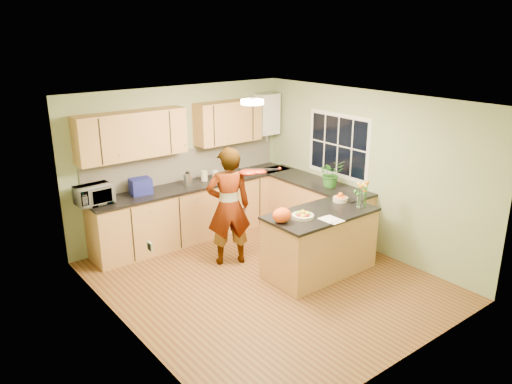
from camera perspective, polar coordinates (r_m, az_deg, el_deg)
floor at (r=7.10m, az=1.11°, el=-10.10°), size 4.50×4.50×0.00m
ceiling at (r=6.30m, az=1.26°, el=10.31°), size 4.00×4.50×0.02m
wall_back at (r=8.39m, az=-8.58°, el=3.41°), size 4.00×0.02×2.50m
wall_front at (r=5.18m, az=17.21°, el=-6.81°), size 4.00×0.02×2.50m
wall_left at (r=5.63m, az=-14.87°, el=-4.53°), size 0.02×4.50×2.50m
wall_right at (r=7.96m, az=12.44°, el=2.36°), size 0.02×4.50×2.50m
back_counter at (r=8.42m, az=-6.73°, el=-2.02°), size 3.64×0.62×0.94m
right_counter at (r=8.52m, az=6.41°, el=-1.74°), size 0.62×2.24×0.94m
splashback at (r=8.43m, az=-7.93°, el=3.17°), size 3.60×0.02×0.52m
upper_cabinets at (r=8.02m, az=-9.27°, el=7.10°), size 3.20×0.34×0.70m
boiler at (r=9.06m, az=1.21°, el=8.90°), size 0.40×0.30×0.86m
window_right at (r=8.26m, az=9.36°, el=5.28°), size 0.01×1.30×1.05m
light_switch at (r=5.11m, az=-12.03°, el=-6.09°), size 0.02×0.09×0.09m
ceiling_lamp at (r=6.54m, az=-0.43°, el=10.26°), size 0.30×0.30×0.07m
peninsula_island at (r=7.20m, az=7.31°, el=-5.72°), size 1.61×0.82×0.92m
fruit_dish at (r=6.78m, az=5.38°, el=-2.60°), size 0.30×0.30×0.11m
orange_bowl at (r=7.49m, az=9.63°, el=-0.66°), size 0.22×0.22×0.13m
flower_vase at (r=7.25m, az=11.91°, el=0.47°), size 0.23×0.23×0.43m
orange_bag at (r=6.59m, az=2.98°, el=-2.66°), size 0.33×0.31×0.20m
papers at (r=6.77m, az=8.66°, el=-3.13°), size 0.22×0.29×0.01m
violinist at (r=7.29m, az=-3.15°, el=-1.67°), size 0.76×0.65×1.78m
violin at (r=7.06m, az=-0.87°, el=2.26°), size 0.65×0.56×0.16m
microwave at (r=7.56m, az=-18.02°, el=-0.32°), size 0.52×0.37×0.28m
blue_box at (r=7.83m, az=-13.05°, el=0.65°), size 0.33×0.26×0.25m
kettle at (r=8.13m, az=-7.80°, el=1.51°), size 0.15×0.15×0.28m
jar_cream at (r=8.34m, az=-5.94°, el=1.85°), size 0.15×0.15×0.17m
jar_white at (r=8.41m, az=-4.67°, el=1.95°), size 0.11×0.11×0.15m
potted_plant at (r=8.05m, az=8.57°, el=2.11°), size 0.48×0.44×0.44m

